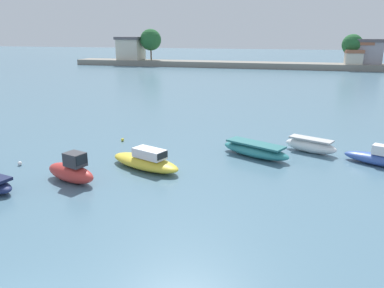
{
  "coord_description": "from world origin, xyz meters",
  "views": [
    {
      "loc": [
        7.46,
        -6.92,
        8.25
      ],
      "look_at": [
        1.08,
        16.71,
        1.02
      ],
      "focal_mm": 35.34,
      "sensor_mm": 36.0,
      "label": 1
    }
  ],
  "objects_px": {
    "mooring_buoy_0": "(20,163)",
    "mooring_buoy_1": "(123,140)",
    "moored_boat_5": "(311,146)",
    "moored_boat_3": "(146,161)",
    "moored_boat_6": "(381,158)",
    "moored_boat_4": "(255,150)",
    "moored_boat_2": "(71,171)"
  },
  "relations": [
    {
      "from": "moored_boat_4",
      "to": "mooring_buoy_1",
      "type": "bearing_deg",
      "value": -160.22
    },
    {
      "from": "mooring_buoy_0",
      "to": "mooring_buoy_1",
      "type": "bearing_deg",
      "value": 60.34
    },
    {
      "from": "mooring_buoy_0",
      "to": "moored_boat_4",
      "type": "bearing_deg",
      "value": 21.82
    },
    {
      "from": "moored_boat_3",
      "to": "mooring_buoy_0",
      "type": "xyz_separation_m",
      "value": [
        -8.09,
        -1.59,
        -0.36
      ]
    },
    {
      "from": "moored_boat_3",
      "to": "mooring_buoy_0",
      "type": "bearing_deg",
      "value": -147.59
    },
    {
      "from": "moored_boat_2",
      "to": "moored_boat_4",
      "type": "xyz_separation_m",
      "value": [
        9.69,
        7.37,
        -0.19
      ]
    },
    {
      "from": "moored_boat_3",
      "to": "moored_boat_5",
      "type": "height_order",
      "value": "moored_boat_3"
    },
    {
      "from": "mooring_buoy_0",
      "to": "mooring_buoy_1",
      "type": "height_order",
      "value": "mooring_buoy_0"
    },
    {
      "from": "moored_boat_2",
      "to": "mooring_buoy_1",
      "type": "bearing_deg",
      "value": 113.29
    },
    {
      "from": "moored_boat_2",
      "to": "moored_boat_3",
      "type": "distance_m",
      "value": 4.56
    },
    {
      "from": "moored_boat_3",
      "to": "mooring_buoy_1",
      "type": "bearing_deg",
      "value": 148.85
    },
    {
      "from": "moored_boat_5",
      "to": "mooring_buoy_1",
      "type": "xyz_separation_m",
      "value": [
        -14.25,
        -0.87,
        -0.38
      ]
    },
    {
      "from": "mooring_buoy_0",
      "to": "moored_boat_6",
      "type": "bearing_deg",
      "value": 15.16
    },
    {
      "from": "moored_boat_2",
      "to": "moored_boat_4",
      "type": "relative_size",
      "value": 0.71
    },
    {
      "from": "moored_boat_2",
      "to": "moored_boat_3",
      "type": "bearing_deg",
      "value": 61.57
    },
    {
      "from": "moored_boat_2",
      "to": "moored_boat_3",
      "type": "xyz_separation_m",
      "value": [
        3.28,
        3.16,
        -0.16
      ]
    },
    {
      "from": "moored_boat_2",
      "to": "mooring_buoy_0",
      "type": "xyz_separation_m",
      "value": [
        -4.81,
        1.57,
        -0.52
      ]
    },
    {
      "from": "moored_boat_2",
      "to": "moored_boat_6",
      "type": "height_order",
      "value": "moored_boat_2"
    },
    {
      "from": "moored_boat_2",
      "to": "moored_boat_6",
      "type": "distance_m",
      "value": 19.31
    },
    {
      "from": "moored_boat_2",
      "to": "moored_boat_4",
      "type": "distance_m",
      "value": 12.18
    },
    {
      "from": "moored_boat_4",
      "to": "mooring_buoy_0",
      "type": "xyz_separation_m",
      "value": [
        -14.49,
        -5.8,
        -0.34
      ]
    },
    {
      "from": "moored_boat_5",
      "to": "mooring_buoy_0",
      "type": "bearing_deg",
      "value": -133.22
    },
    {
      "from": "moored_boat_5",
      "to": "moored_boat_4",
      "type": "bearing_deg",
      "value": -127.91
    },
    {
      "from": "moored_boat_2",
      "to": "moored_boat_6",
      "type": "xyz_separation_m",
      "value": [
        17.72,
        7.67,
        -0.18
      ]
    },
    {
      "from": "mooring_buoy_1",
      "to": "moored_boat_3",
      "type": "bearing_deg",
      "value": -52.42
    },
    {
      "from": "moored_boat_6",
      "to": "moored_boat_4",
      "type": "bearing_deg",
      "value": -153.81
    },
    {
      "from": "moored_boat_2",
      "to": "mooring_buoy_1",
      "type": "height_order",
      "value": "moored_boat_2"
    },
    {
      "from": "mooring_buoy_0",
      "to": "moored_boat_5",
      "type": "bearing_deg",
      "value": 23.26
    },
    {
      "from": "mooring_buoy_0",
      "to": "mooring_buoy_1",
      "type": "xyz_separation_m",
      "value": [
        3.96,
        6.96,
        -0.01
      ]
    },
    {
      "from": "moored_boat_3",
      "to": "moored_boat_6",
      "type": "distance_m",
      "value": 15.13
    },
    {
      "from": "mooring_buoy_1",
      "to": "moored_boat_6",
      "type": "bearing_deg",
      "value": -2.63
    },
    {
      "from": "moored_boat_3",
      "to": "mooring_buoy_0",
      "type": "distance_m",
      "value": 8.25
    }
  ]
}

